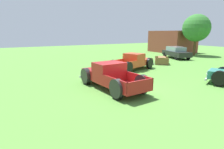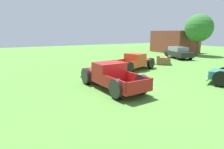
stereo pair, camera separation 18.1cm
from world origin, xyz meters
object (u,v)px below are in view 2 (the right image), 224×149
(picnic_table, at_px, (163,60))
(oak_tree_center, at_px, (199,28))
(pickup_truck_behind_left, at_px, (135,62))
(sedan_distant_b, at_px, (178,52))
(pickup_truck_foreground, at_px, (109,76))

(picnic_table, height_order, oak_tree_center, oak_tree_center)
(pickup_truck_behind_left, distance_m, picnic_table, 4.70)
(pickup_truck_behind_left, xyz_separation_m, sedan_distant_b, (-3.51, 9.66, 0.08))
(sedan_distant_b, xyz_separation_m, picnic_table, (2.45, -5.09, -0.30))
(picnic_table, bearing_deg, oak_tree_center, 107.98)
(pickup_truck_foreground, distance_m, pickup_truck_behind_left, 6.27)
(pickup_truck_foreground, relative_size, pickup_truck_behind_left, 1.02)
(sedan_distant_b, xyz_separation_m, oak_tree_center, (-0.77, 4.85, 3.21))
(sedan_distant_b, bearing_deg, pickup_truck_behind_left, -70.03)
(oak_tree_center, bearing_deg, pickup_truck_foreground, -67.28)
(pickup_truck_behind_left, bearing_deg, picnic_table, 103.04)
(pickup_truck_foreground, distance_m, sedan_distant_b, 16.36)
(pickup_truck_behind_left, relative_size, sedan_distant_b, 1.07)
(picnic_table, bearing_deg, sedan_distant_b, 115.72)
(pickup_truck_behind_left, bearing_deg, sedan_distant_b, 109.97)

